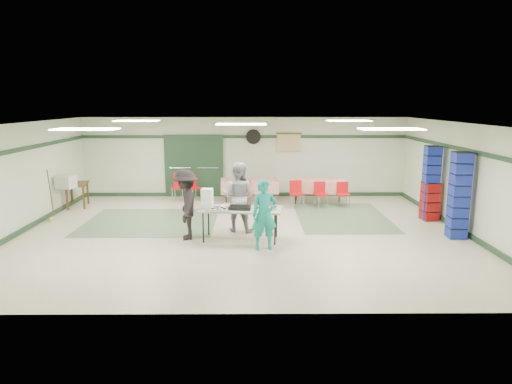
{
  "coord_description": "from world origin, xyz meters",
  "views": [
    {
      "loc": [
        0.27,
        -11.02,
        3.2
      ],
      "look_at": [
        0.35,
        -0.3,
        1.08
      ],
      "focal_mm": 32.0,
      "sensor_mm": 36.0,
      "label": 1
    }
  ],
  "objects_px": {
    "serving_table": "(240,210)",
    "office_printer": "(66,182)",
    "dining_table_a": "(318,185)",
    "chair_loose_b": "(179,184)",
    "printer_table": "(77,186)",
    "dining_table_b": "(249,186)",
    "chair_c": "(343,192)",
    "volunteer_dark": "(186,205)",
    "crate_stack_red": "(430,201)",
    "volunteer_grey": "(238,197)",
    "volunteer_teal": "(264,215)",
    "crate_stack_blue_a": "(431,183)",
    "crate_stack_blue_b": "(459,195)",
    "broom": "(51,195)",
    "chair_d": "(246,191)",
    "chair_a": "(320,192)",
    "chair_b": "(296,191)",
    "chair_loose_a": "(193,185)"
  },
  "relations": [
    {
      "from": "serving_table",
      "to": "office_printer",
      "type": "distance_m",
      "value": 5.8
    },
    {
      "from": "dining_table_a",
      "to": "chair_loose_b",
      "type": "xyz_separation_m",
      "value": [
        -4.5,
        0.29,
        -0.01
      ]
    },
    {
      "from": "printer_table",
      "to": "office_printer",
      "type": "height_order",
      "value": "office_printer"
    },
    {
      "from": "dining_table_b",
      "to": "chair_c",
      "type": "height_order",
      "value": "chair_c"
    },
    {
      "from": "volunteer_dark",
      "to": "crate_stack_red",
      "type": "distance_m",
      "value": 6.69
    },
    {
      "from": "volunteer_grey",
      "to": "dining_table_b",
      "type": "xyz_separation_m",
      "value": [
        0.25,
        3.23,
        -0.31
      ]
    },
    {
      "from": "volunteer_teal",
      "to": "chair_c",
      "type": "distance_m",
      "value": 4.86
    },
    {
      "from": "crate_stack_blue_a",
      "to": "crate_stack_blue_b",
      "type": "relative_size",
      "value": 0.99
    },
    {
      "from": "dining_table_a",
      "to": "crate_stack_red",
      "type": "distance_m",
      "value": 3.54
    },
    {
      "from": "crate_stack_blue_b",
      "to": "broom",
      "type": "relative_size",
      "value": 1.48
    },
    {
      "from": "broom",
      "to": "chair_loose_b",
      "type": "bearing_deg",
      "value": 34.41
    },
    {
      "from": "volunteer_grey",
      "to": "crate_stack_red",
      "type": "bearing_deg",
      "value": -150.22
    },
    {
      "from": "dining_table_a",
      "to": "chair_d",
      "type": "distance_m",
      "value": 2.38
    },
    {
      "from": "volunteer_teal",
      "to": "office_printer",
      "type": "height_order",
      "value": "volunteer_teal"
    },
    {
      "from": "chair_loose_b",
      "to": "dining_table_a",
      "type": "bearing_deg",
      "value": 1.97
    },
    {
      "from": "volunteer_teal",
      "to": "chair_a",
      "type": "height_order",
      "value": "volunteer_teal"
    },
    {
      "from": "chair_d",
      "to": "crate_stack_red",
      "type": "bearing_deg",
      "value": -37.16
    },
    {
      "from": "volunteer_teal",
      "to": "chair_d",
      "type": "bearing_deg",
      "value": 85.11
    },
    {
      "from": "chair_b",
      "to": "chair_d",
      "type": "xyz_separation_m",
      "value": [
        -1.56,
        -0.0,
        -0.0
      ]
    },
    {
      "from": "serving_table",
      "to": "crate_stack_blue_a",
      "type": "relative_size",
      "value": 0.97
    },
    {
      "from": "volunteer_teal",
      "to": "printer_table",
      "type": "height_order",
      "value": "volunteer_teal"
    },
    {
      "from": "broom",
      "to": "printer_table",
      "type": "bearing_deg",
      "value": 83.14
    },
    {
      "from": "office_printer",
      "to": "chair_b",
      "type": "bearing_deg",
      "value": 19.16
    },
    {
      "from": "chair_loose_a",
      "to": "chair_loose_b",
      "type": "height_order",
      "value": "chair_loose_b"
    },
    {
      "from": "chair_d",
      "to": "chair_loose_a",
      "type": "height_order",
      "value": "chair_loose_a"
    },
    {
      "from": "chair_loose_a",
      "to": "printer_table",
      "type": "bearing_deg",
      "value": 156.8
    },
    {
      "from": "volunteer_grey",
      "to": "dining_table_b",
      "type": "bearing_deg",
      "value": -75.93
    },
    {
      "from": "chair_d",
      "to": "printer_table",
      "type": "relative_size",
      "value": 0.8
    },
    {
      "from": "dining_table_a",
      "to": "chair_loose_b",
      "type": "bearing_deg",
      "value": -175.27
    },
    {
      "from": "printer_table",
      "to": "chair_loose_a",
      "type": "bearing_deg",
      "value": 4.93
    },
    {
      "from": "crate_stack_blue_b",
      "to": "office_printer",
      "type": "distance_m",
      "value": 10.61
    },
    {
      "from": "volunteer_dark",
      "to": "chair_loose_b",
      "type": "distance_m",
      "value": 4.28
    },
    {
      "from": "chair_a",
      "to": "crate_stack_blue_b",
      "type": "bearing_deg",
      "value": -64.08
    },
    {
      "from": "crate_stack_blue_a",
      "to": "crate_stack_blue_b",
      "type": "distance_m",
      "value": 1.74
    },
    {
      "from": "dining_table_a",
      "to": "printer_table",
      "type": "bearing_deg",
      "value": -167.67
    },
    {
      "from": "volunteer_dark",
      "to": "crate_stack_blue_a",
      "type": "bearing_deg",
      "value": 96.88
    },
    {
      "from": "chair_loose_b",
      "to": "chair_c",
      "type": "bearing_deg",
      "value": -3.79
    },
    {
      "from": "office_printer",
      "to": "volunteer_teal",
      "type": "bearing_deg",
      "value": -17.95
    },
    {
      "from": "chair_b",
      "to": "chair_loose_b",
      "type": "bearing_deg",
      "value": 153.17
    },
    {
      "from": "serving_table",
      "to": "chair_c",
      "type": "relative_size",
      "value": 2.54
    },
    {
      "from": "dining_table_a",
      "to": "chair_a",
      "type": "bearing_deg",
      "value": -81.6
    },
    {
      "from": "chair_loose_a",
      "to": "office_printer",
      "type": "xyz_separation_m",
      "value": [
        -3.44,
        -1.78,
        0.43
      ]
    },
    {
      "from": "chair_d",
      "to": "chair_loose_a",
      "type": "relative_size",
      "value": 0.99
    },
    {
      "from": "volunteer_teal",
      "to": "dining_table_b",
      "type": "xyz_separation_m",
      "value": [
        -0.36,
        4.71,
        -0.21
      ]
    },
    {
      "from": "chair_d",
      "to": "dining_table_b",
      "type": "bearing_deg",
      "value": 59.64
    },
    {
      "from": "volunteer_grey",
      "to": "dining_table_b",
      "type": "distance_m",
      "value": 3.25
    },
    {
      "from": "dining_table_b",
      "to": "crate_stack_blue_b",
      "type": "bearing_deg",
      "value": -41.61
    },
    {
      "from": "chair_c",
      "to": "dining_table_b",
      "type": "bearing_deg",
      "value": 164.34
    },
    {
      "from": "volunteer_dark",
      "to": "office_printer",
      "type": "height_order",
      "value": "volunteer_dark"
    },
    {
      "from": "volunteer_grey",
      "to": "broom",
      "type": "relative_size",
      "value": 1.25
    }
  ]
}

